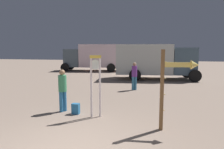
{
  "coord_description": "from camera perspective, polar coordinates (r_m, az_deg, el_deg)",
  "views": [
    {
      "loc": [
        1.92,
        -4.05,
        2.34
      ],
      "look_at": [
        -0.03,
        5.05,
        1.2
      ],
      "focal_mm": 32.43,
      "sensor_mm": 36.0,
      "label": 1
    }
  ],
  "objects": [
    {
      "name": "arrow_sign",
      "position": [
        6.0,
        17.18,
        -1.18
      ],
      "size": [
        1.05,
        0.27,
        2.35
      ],
      "color": "brown",
      "rests_on": "ground_plane"
    },
    {
      "name": "box_truck_far",
      "position": [
        22.78,
        -4.45,
        5.12
      ],
      "size": [
        7.16,
        3.32,
        2.94
      ],
      "color": "silver",
      "rests_on": "ground_plane"
    },
    {
      "name": "person_distant",
      "position": [
        11.82,
        6.32,
        -0.04
      ],
      "size": [
        0.31,
        0.31,
        1.62
      ],
      "color": "teal",
      "rests_on": "ground_plane"
    },
    {
      "name": "person_near_clock",
      "position": [
        7.86,
        -13.76,
        -3.79
      ],
      "size": [
        0.31,
        0.31,
        1.6
      ],
      "color": "teal",
      "rests_on": "ground_plane"
    },
    {
      "name": "standing_clock",
      "position": [
        6.98,
        -4.66,
        -1.75
      ],
      "size": [
        0.38,
        0.23,
        2.15
      ],
      "color": "silver",
      "rests_on": "ground_plane"
    },
    {
      "name": "backpack",
      "position": [
        7.63,
        -10.17,
        -9.49
      ],
      "size": [
        0.27,
        0.23,
        0.39
      ],
      "color": "#28699D",
      "rests_on": "ground_plane"
    },
    {
      "name": "box_truck_near",
      "position": [
        16.49,
        11.69,
        4.05
      ],
      "size": [
        6.47,
        3.17,
        2.75
      ],
      "color": "silver",
      "rests_on": "ground_plane"
    }
  ]
}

